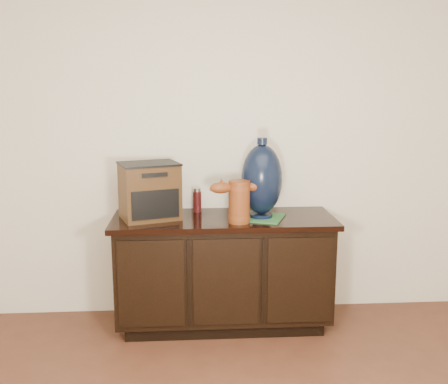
{
  "coord_description": "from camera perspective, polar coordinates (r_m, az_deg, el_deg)",
  "views": [
    {
      "loc": [
        -0.22,
        -1.11,
        1.6
      ],
      "look_at": [
        0.0,
        2.18,
        0.93
      ],
      "focal_mm": 42.0,
      "sensor_mm": 36.0,
      "label": 1
    }
  ],
  "objects": [
    {
      "name": "lamp_base",
      "position": [
        3.39,
        4.12,
        1.33
      ],
      "size": [
        0.35,
        0.35,
        0.52
      ],
      "rotation": [
        0.0,
        0.0,
        -0.37
      ],
      "color": "black",
      "rests_on": "green_mat"
    },
    {
      "name": "spray_can",
      "position": [
        3.58,
        -2.93,
        -0.9
      ],
      "size": [
        0.06,
        0.06,
        0.17
      ],
      "color": "#5A0F10",
      "rests_on": "sideboard"
    },
    {
      "name": "tv_radio",
      "position": [
        3.42,
        -8.11,
        0.13
      ],
      "size": [
        0.44,
        0.39,
        0.37
      ],
      "rotation": [
        0.0,
        0.0,
        0.33
      ],
      "color": "#412710",
      "rests_on": "sideboard"
    },
    {
      "name": "sideboard",
      "position": [
        3.56,
        -0.06,
        -8.53
      ],
      "size": [
        1.46,
        0.56,
        0.75
      ],
      "color": "black",
      "rests_on": "ground"
    },
    {
      "name": "green_mat",
      "position": [
        3.44,
        4.06,
        -2.77
      ],
      "size": [
        0.36,
        0.36,
        0.01
      ],
      "primitive_type": "cube",
      "rotation": [
        0.0,
        0.0,
        -0.37
      ],
      "color": "#2E6632",
      "rests_on": "sideboard"
    },
    {
      "name": "room",
      "position": [
        1.17,
        7.07,
        -3.51
      ],
      "size": [
        5.0,
        5.0,
        5.0
      ],
      "color": "#502B1B",
      "rests_on": "ground"
    },
    {
      "name": "terracotta_vessel",
      "position": [
        3.28,
        1.67,
        -0.77
      ],
      "size": [
        0.38,
        0.16,
        0.27
      ],
      "rotation": [
        0.0,
        0.0,
        0.15
      ],
      "color": "brown",
      "rests_on": "sideboard"
    }
  ]
}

